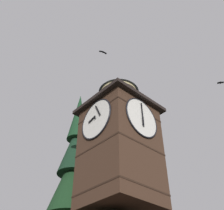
% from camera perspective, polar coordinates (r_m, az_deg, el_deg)
% --- Properties ---
extents(clock_tower, '(4.67, 4.67, 9.87)m').
position_cam_1_polar(clock_tower, '(18.23, 1.57, -7.57)').
color(clock_tower, '#422B1E').
rests_on(clock_tower, building_main).
extents(flying_bird_high, '(0.68, 0.32, 0.12)m').
position_cam_1_polar(flying_bird_high, '(23.57, -1.87, 10.73)').
color(flying_bird_high, black).
extents(flying_bird_low, '(0.42, 0.48, 0.13)m').
position_cam_1_polar(flying_bird_low, '(22.88, 21.25, 4.28)').
color(flying_bird_low, black).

